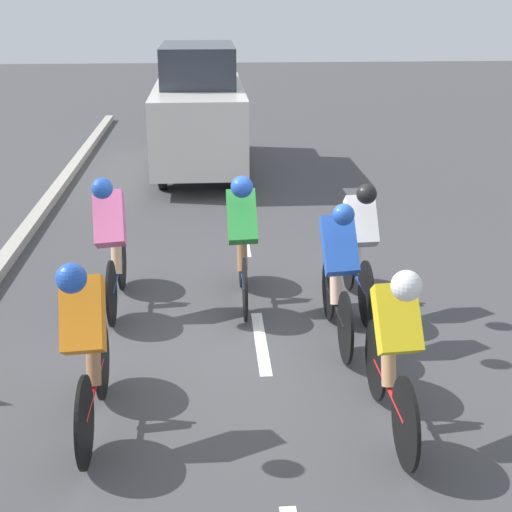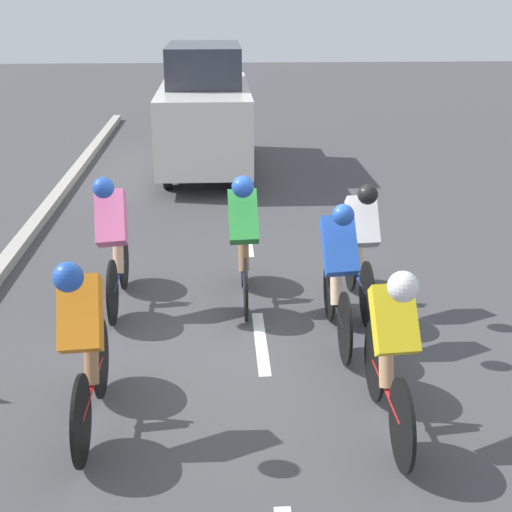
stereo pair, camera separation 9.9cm
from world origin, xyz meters
name	(u,v)px [view 2 (the right image)]	position (x,y,z in m)	size (l,w,h in m)	color
ground_plane	(260,334)	(0.00, 0.00, 0.00)	(60.00, 60.00, 0.00)	#424244
lane_stripe_mid	(261,342)	(0.00, 0.19, 0.00)	(0.12, 1.40, 0.01)	white
lane_stripe_far	(248,240)	(0.00, -3.01, 0.00)	(0.12, 1.40, 0.01)	white
cyclist_white	(361,244)	(-1.15, -0.58, 0.78)	(0.33, 1.72, 1.52)	black
cyclist_yellow	(392,347)	(-0.92, 1.86, 0.80)	(0.34, 1.70, 1.52)	black
cyclist_pink	(113,239)	(1.58, -0.76, 0.82)	(0.36, 1.71, 1.59)	black
cyclist_blue	(339,270)	(-0.77, 0.21, 0.79)	(0.35, 1.69, 1.55)	black
cyclist_green	(243,236)	(0.14, -0.77, 0.83)	(0.34, 1.66, 1.58)	black
cyclist_orange	(84,341)	(1.48, 1.68, 0.82)	(0.35, 1.69, 1.57)	black
support_car	(205,110)	(0.65, -7.43, 1.19)	(1.70, 4.58, 2.42)	black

